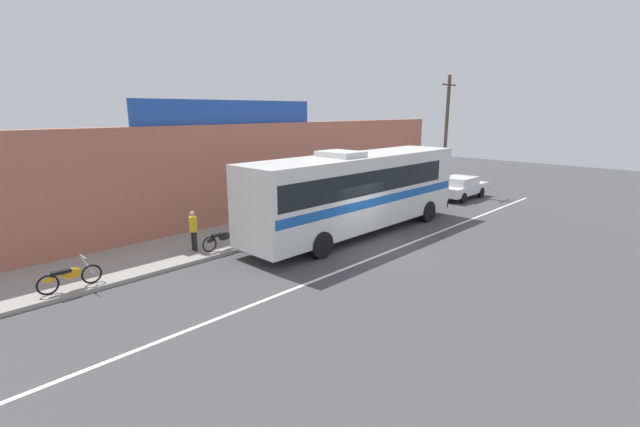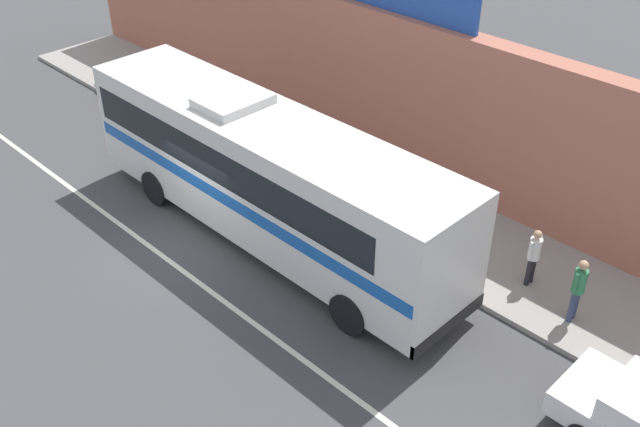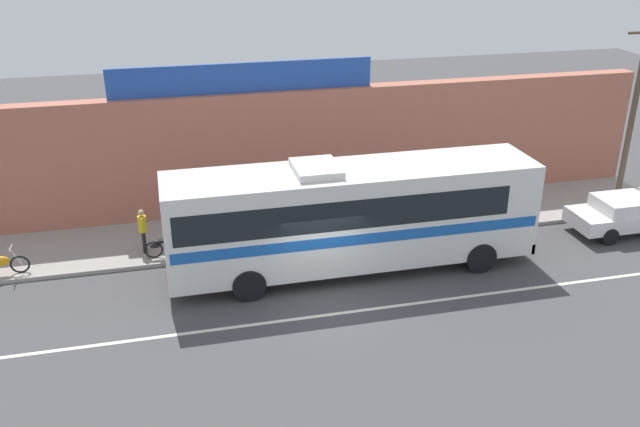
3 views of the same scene
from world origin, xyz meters
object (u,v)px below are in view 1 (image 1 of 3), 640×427
pedestrian_near_shop (193,228)px  motorcycle_red (223,238)px  parked_car (460,187)px  intercity_bus (357,188)px  pedestrian_far_left (403,182)px  utility_pole (446,133)px  pedestrian_far_right (383,186)px  motorcycle_black (69,276)px

pedestrian_near_shop → motorcycle_red: bearing=-32.6°
parked_car → motorcycle_red: parked_car is taller
intercity_bus → pedestrian_far_left: 8.14m
utility_pole → pedestrian_far_right: bearing=168.7°
motorcycle_red → pedestrian_far_left: pedestrian_far_left is taller
utility_pole → pedestrian_near_shop: bearing=178.1°
pedestrian_near_shop → intercity_bus: bearing=-21.9°
motorcycle_black → utility_pole: bearing=0.0°
pedestrian_far_left → motorcycle_red: bearing=-177.6°
parked_car → motorcycle_black: (-21.93, 1.61, -0.17)m
intercity_bus → pedestrian_far_left: intercity_bus is taller
utility_pole → pedestrian_far_right: 6.15m
intercity_bus → motorcycle_black: intercity_bus is taller
pedestrian_near_shop → pedestrian_far_left: bearing=-0.1°
utility_pole → motorcycle_red: utility_pole is taller
parked_car → pedestrian_near_shop: size_ratio=2.68×
motorcycle_red → pedestrian_far_left: 13.35m
parked_car → utility_pole: 3.73m
intercity_bus → utility_pole: bearing=10.0°
intercity_bus → pedestrian_far_left: (7.64, 2.63, -0.94)m
pedestrian_far_left → pedestrian_far_right: bearing=162.0°
parked_car → utility_pole: utility_pole is taller
intercity_bus → pedestrian_far_right: size_ratio=7.59×
utility_pole → pedestrian_near_shop: 18.36m
intercity_bus → pedestrian_near_shop: intercity_bus is taller
pedestrian_near_shop → motorcycle_black: bearing=-172.3°
intercity_bus → parked_car: bearing=2.2°
intercity_bus → parked_car: size_ratio=2.85×
parked_car → pedestrian_far_right: 5.27m
utility_pole → pedestrian_far_right: (-5.29, 1.05, -2.95)m
pedestrian_far_left → pedestrian_near_shop: bearing=179.9°
pedestrian_near_shop → pedestrian_far_right: 12.83m
motorcycle_black → pedestrian_far_left: 18.82m
motorcycle_red → pedestrian_near_shop: 1.18m
pedestrian_near_shop → pedestrian_far_right: bearing=2.0°
intercity_bus → parked_car: 10.85m
utility_pole → pedestrian_far_left: bearing=171.3°
utility_pole → pedestrian_near_shop: size_ratio=4.74×
intercity_bus → motorcycle_black: (-11.16, 2.02, -1.50)m
motorcycle_red → pedestrian_near_shop: size_ratio=1.20×
intercity_bus → utility_pole: (11.52, 2.03, 1.94)m
motorcycle_red → pedestrian_far_right: bearing=4.9°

